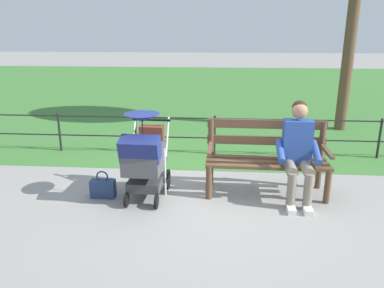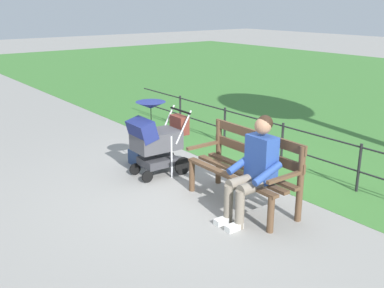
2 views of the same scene
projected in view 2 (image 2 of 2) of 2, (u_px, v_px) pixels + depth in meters
The scene contains 6 objects.
ground_plane at pixel (204, 188), 6.42m from camera, with size 60.00×60.00×0.00m, color gray.
park_bench at pixel (246, 166), 5.78m from camera, with size 1.61×0.62×0.96m.
person_on_bench at pixel (255, 166), 5.33m from camera, with size 0.54×0.74×1.28m.
stroller at pixel (156, 138), 6.74m from camera, with size 0.53×0.91×1.15m.
handbag at pixel (137, 157), 7.31m from camera, with size 0.32×0.14×0.37m.
park_fence at pixel (296, 144), 7.01m from camera, with size 8.37×0.04×0.70m.
Camera 2 is at (-4.60, 3.75, 2.52)m, focal length 42.11 mm.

